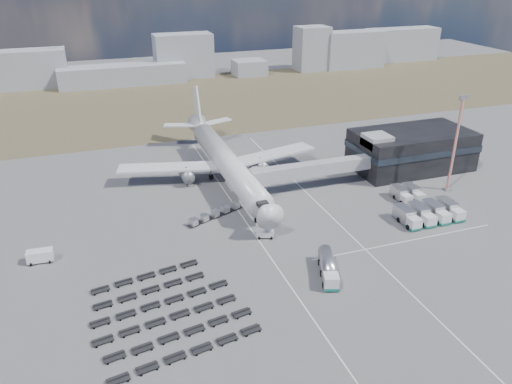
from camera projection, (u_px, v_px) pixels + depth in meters
name	position (u px, v px, depth m)	size (l,w,h in m)	color
ground	(272.00, 243.00, 96.73)	(420.00, 420.00, 0.00)	#565659
grass_strip	(169.00, 102.00, 190.64)	(420.00, 90.00, 0.01)	#4B412D
lane_markings	(311.00, 228.00, 102.21)	(47.12, 110.00, 0.01)	silver
terminal	(411.00, 149.00, 129.22)	(30.40, 16.40, 11.00)	black
jet_bridge	(304.00, 170.00, 116.76)	(30.30, 3.80, 7.05)	#939399
airliner	(225.00, 160.00, 122.11)	(51.59, 64.53, 17.62)	silver
skyline	(160.00, 63.00, 223.04)	(307.75, 21.73, 20.55)	#91949E
fuel_tanker	(328.00, 268.00, 86.24)	(5.86, 10.46, 3.29)	silver
pushback_tug	(265.00, 234.00, 98.54)	(3.48, 1.96, 1.55)	silver
utility_van	(40.00, 256.00, 90.30)	(4.52, 2.05, 2.40)	silver
catering_truck	(258.00, 175.00, 123.57)	(3.02, 6.15, 2.72)	silver
service_trucks_near	(429.00, 213.00, 104.79)	(13.29, 7.38, 2.94)	silver
service_trucks_far	(407.00, 194.00, 113.71)	(5.72, 6.76, 2.63)	silver
uld_row	(215.00, 214.00, 106.01)	(13.15, 6.81, 1.51)	black
baggage_dollies	(164.00, 312.00, 77.34)	(25.74, 25.60, 0.71)	black
floodlight_mast	(455.00, 144.00, 114.10)	(2.15, 1.77, 22.96)	red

